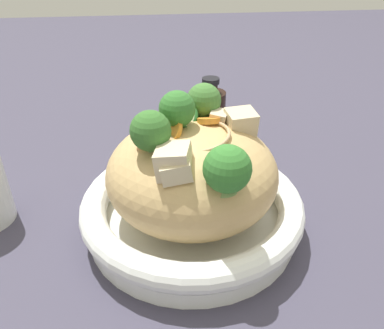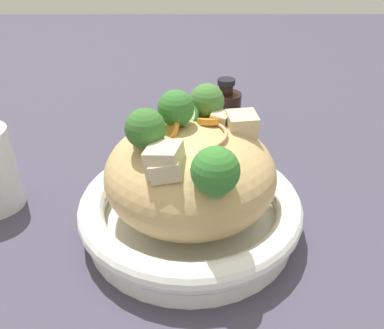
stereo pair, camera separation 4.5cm
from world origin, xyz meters
name	(u,v)px [view 1 (the left image)]	position (x,y,z in m)	size (l,w,h in m)	color
ground_plane	(192,226)	(0.00, 0.00, 0.00)	(3.00, 3.00, 0.00)	#3E3B4D
serving_bowl	(192,209)	(0.00, 0.00, 0.03)	(0.28, 0.28, 0.05)	white
noodle_heap	(192,173)	(0.00, 0.00, 0.08)	(0.20, 0.20, 0.12)	tan
broccoli_florets	(192,130)	(0.02, 0.00, 0.15)	(0.19, 0.13, 0.08)	#95B06E
carrot_coins	(179,127)	(-0.01, -0.01, 0.14)	(0.10, 0.10, 0.03)	orange
zucchini_slices	(182,119)	(-0.02, -0.01, 0.14)	(0.05, 0.05, 0.03)	beige
chicken_chunks	(204,144)	(0.03, 0.01, 0.13)	(0.12, 0.13, 0.03)	beige
soy_sauce_bottle	(210,115)	(-0.24, 0.06, 0.05)	(0.05, 0.05, 0.12)	black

